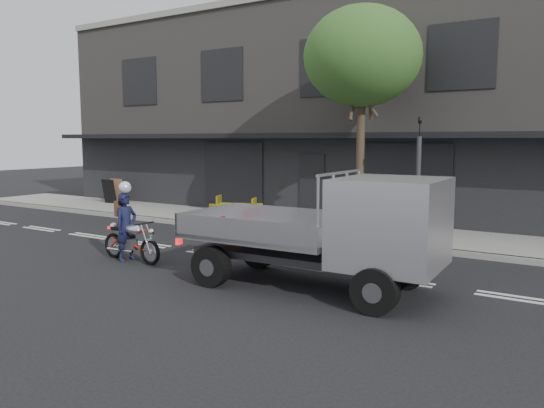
{
  "coord_description": "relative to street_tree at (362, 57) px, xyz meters",
  "views": [
    {
      "loc": [
        8.37,
        -10.46,
        2.93
      ],
      "look_at": [
        1.45,
        0.5,
        1.34
      ],
      "focal_mm": 35.0,
      "sensor_mm": 36.0,
      "label": 1
    }
  ],
  "objects": [
    {
      "name": "ground",
      "position": [
        -2.2,
        -4.2,
        -5.28
      ],
      "size": [
        80.0,
        80.0,
        0.0
      ],
      "primitive_type": "plane",
      "color": "black",
      "rests_on": "ground"
    },
    {
      "name": "sidewalk",
      "position": [
        -2.2,
        0.5,
        -5.2
      ],
      "size": [
        32.0,
        3.2,
        0.15
      ],
      "primitive_type": "cube",
      "color": "gray",
      "rests_on": "ground"
    },
    {
      "name": "kerb",
      "position": [
        -2.2,
        -1.1,
        -5.2
      ],
      "size": [
        32.0,
        0.2,
        0.15
      ],
      "primitive_type": "cube",
      "color": "gray",
      "rests_on": "ground"
    },
    {
      "name": "building_main",
      "position": [
        -2.2,
        7.1,
        -1.28
      ],
      "size": [
        26.0,
        10.0,
        8.0
      ],
      "primitive_type": "cube",
      "color": "slate",
      "rests_on": "ground"
    },
    {
      "name": "street_tree",
      "position": [
        0.0,
        0.0,
        0.0
      ],
      "size": [
        3.4,
        3.4,
        6.74
      ],
      "color": "#382B21",
      "rests_on": "ground"
    },
    {
      "name": "traffic_light_pole",
      "position": [
        2.0,
        -0.85,
        -3.63
      ],
      "size": [
        0.12,
        0.12,
        3.5
      ],
      "color": "#2D2D30",
      "rests_on": "ground"
    },
    {
      "name": "motorcycle",
      "position": [
        -3.4,
        -5.86,
        -4.77
      ],
      "size": [
        1.94,
        0.56,
        1.0
      ],
      "rotation": [
        0.0,
        0.0,
        -0.04
      ],
      "color": "black",
      "rests_on": "ground"
    },
    {
      "name": "rider",
      "position": [
        -3.55,
        -5.86,
        -4.45
      ],
      "size": [
        0.42,
        0.62,
        1.65
      ],
      "primitive_type": "imported",
      "rotation": [
        0.0,
        0.0,
        1.53
      ],
      "color": "#131634",
      "rests_on": "ground"
    },
    {
      "name": "flatbed_ute",
      "position": [
        2.48,
        -5.58,
        -3.94
      ],
      "size": [
        5.12,
        2.24,
        2.34
      ],
      "rotation": [
        0.0,
        0.0,
        0.03
      ],
      "color": "black",
      "rests_on": "ground"
    },
    {
      "name": "construction_barrier",
      "position": [
        -4.36,
        -0.5,
        -4.69
      ],
      "size": [
        1.7,
        1.17,
        0.88
      ],
      "primitive_type": null,
      "rotation": [
        0.0,
        0.0,
        0.38
      ],
      "color": "yellow",
      "rests_on": "sidewalk"
    },
    {
      "name": "sandwich_board",
      "position": [
        -12.03,
        0.92,
        -4.6
      ],
      "size": [
        0.7,
        0.5,
        1.05
      ],
      "primitive_type": null,
      "rotation": [
        0.0,
        0.0,
        0.09
      ],
      "color": "black",
      "rests_on": "sidewalk"
    }
  ]
}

